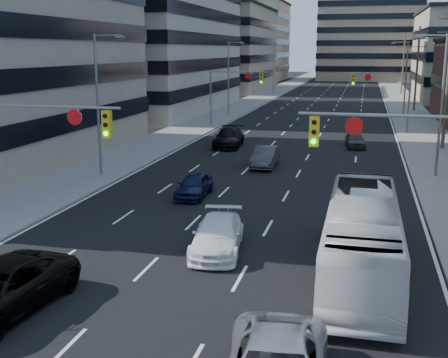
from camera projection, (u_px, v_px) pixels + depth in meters
The scene contains 24 objects.
road_surface at pixel (342, 83), 137.84m from camera, with size 18.00×300.00×0.02m, color black.
sidewalk_left at pixel (295, 82), 140.55m from camera, with size 5.00×300.00×0.15m, color slate.
sidewalk_right at pixel (390, 83), 135.11m from camera, with size 5.00×300.00×0.15m, color slate.
office_left_mid at pixel (117, 4), 74.92m from camera, with size 26.00×34.00×28.00m, color #ADA089.
office_left_far at pixel (216, 50), 113.36m from camera, with size 20.00×30.00×16.00m, color gray.
bg_block_left at pixel (239, 42), 151.66m from camera, with size 24.00×24.00×20.00m, color #ADA089.
signal_near_left at pixel (34, 141), 23.32m from camera, with size 6.59×0.33×6.00m.
signal_near_right at pixel (409, 158), 19.80m from camera, with size 6.59×0.33×6.00m.
signal_far_left at pixel (232, 87), 58.35m from camera, with size 6.09×0.33×6.00m.
signal_far_right at pixel (385, 89), 54.72m from camera, with size 6.09×0.33×6.00m.
utility_pole_block at pixel (448, 79), 44.81m from camera, with size 2.20×0.28×11.00m.
utility_pole_midblock at pixel (417, 67), 73.17m from camera, with size 2.20×0.28×11.00m.
utility_pole_distant at pixel (403, 62), 101.52m from camera, with size 2.20×0.28×11.00m.
streetlight_left_near at pixel (100, 99), 35.19m from camera, with size 2.03×0.22×9.00m.
streetlight_left_mid at pixel (230, 75), 68.27m from camera, with size 2.03×0.22×9.00m.
streetlight_left_far at pixel (275, 67), 101.35m from camera, with size 2.03×0.22×9.00m.
streetlight_right_near at pixel (439, 99), 35.02m from camera, with size 2.03×0.22×9.00m.
streetlight_right_far at pixel (405, 75), 68.10m from camera, with size 2.03×0.22×9.00m.
white_van at pixel (217, 235), 22.80m from camera, with size 1.92×4.73×1.37m, color white.
transit_bus at pixel (362, 237), 20.11m from camera, with size 2.49×10.63×2.96m, color #BABABA.
sedan_blue at pixel (194, 185), 31.32m from camera, with size 1.55×3.85×1.31m, color #0D1235.
sedan_grey_center at pixel (265, 157), 39.28m from camera, with size 1.51×4.32×1.42m, color #38383A.
sedan_black_far at pixel (229, 138), 47.46m from camera, with size 2.19×5.39×1.56m, color black.
sedan_grey_right at pixel (355, 140), 47.14m from camera, with size 1.49×3.71×1.26m, color #313133.
Camera 1 is at (5.83, -12.46, 8.06)m, focal length 45.00 mm.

